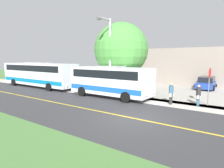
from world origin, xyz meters
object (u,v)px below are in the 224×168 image
(parked_car_near, at_px, (207,83))
(stop_sign, at_px, (209,80))
(shuttle_bus_front, at_px, (110,80))
(pedestrian_with_bags, at_px, (198,95))
(tree_curbside, at_px, (121,50))
(commercial_building, at_px, (218,66))
(transit_bus_rear, at_px, (38,74))
(street_light_pole, at_px, (109,54))
(pedestrian_waiting, at_px, (171,93))

(parked_car_near, bearing_deg, stop_sign, 11.26)
(shuttle_bus_front, bearing_deg, pedestrian_with_bags, 98.89)
(parked_car_near, xyz_separation_m, tree_curbside, (7.80, -6.95, 3.76))
(parked_car_near, bearing_deg, shuttle_bus_front, -30.39)
(stop_sign, xyz_separation_m, parked_car_near, (-9.10, -1.81, -1.28))
(shuttle_bus_front, bearing_deg, tree_curbside, -165.88)
(commercial_building, bearing_deg, transit_bus_rear, -46.30)
(commercial_building, bearing_deg, shuttle_bus_front, -21.05)
(street_light_pole, relative_size, commercial_building, 0.36)
(shuttle_bus_front, relative_size, pedestrian_with_bags, 5.01)
(street_light_pole, distance_m, commercial_building, 17.96)
(stop_sign, relative_size, street_light_pole, 0.40)
(parked_car_near, bearing_deg, transit_bus_rear, -58.50)
(parked_car_near, bearing_deg, pedestrian_with_bags, 7.16)
(tree_curbside, bearing_deg, pedestrian_waiting, 68.72)
(pedestrian_waiting, distance_m, commercial_building, 16.55)
(stop_sign, height_order, parked_car_near, stop_sign)
(shuttle_bus_front, bearing_deg, street_light_pole, -129.74)
(pedestrian_waiting, bearing_deg, shuttle_bus_front, -86.07)
(stop_sign, bearing_deg, transit_bus_rear, -85.32)
(pedestrian_with_bags, xyz_separation_m, tree_curbside, (-1.68, -8.14, 3.60))
(transit_bus_rear, xyz_separation_m, street_light_pole, (-0.34, 10.81, 2.31))
(shuttle_bus_front, bearing_deg, pedestrian_waiting, 93.93)
(street_light_pole, xyz_separation_m, tree_curbside, (-2.53, -0.35, 0.45))
(stop_sign, bearing_deg, commercial_building, -174.15)
(parked_car_near, bearing_deg, street_light_pole, -32.59)
(pedestrian_waiting, height_order, commercial_building, commercial_building)
(pedestrian_waiting, relative_size, parked_car_near, 0.38)
(street_light_pole, bearing_deg, parked_car_near, 147.41)
(tree_curbside, bearing_deg, street_light_pole, 7.80)
(pedestrian_waiting, relative_size, commercial_building, 0.08)
(pedestrian_with_bags, distance_m, street_light_pole, 8.45)
(pedestrian_with_bags, bearing_deg, stop_sign, 121.38)
(shuttle_bus_front, distance_m, street_light_pole, 2.47)
(pedestrian_with_bags, height_order, commercial_building, commercial_building)
(transit_bus_rear, relative_size, stop_sign, 4.19)
(pedestrian_waiting, bearing_deg, commercial_building, 176.90)
(pedestrian_waiting, distance_m, parked_car_near, 10.28)
(parked_car_near, relative_size, commercial_building, 0.22)
(pedestrian_with_bags, height_order, street_light_pole, street_light_pole)
(pedestrian_waiting, distance_m, street_light_pole, 6.71)
(pedestrian_waiting, xyz_separation_m, tree_curbside, (-2.46, -6.31, 3.54))
(transit_bus_rear, distance_m, street_light_pole, 11.06)
(pedestrian_with_bags, height_order, stop_sign, stop_sign)
(pedestrian_with_bags, distance_m, commercial_building, 15.79)
(transit_bus_rear, height_order, stop_sign, transit_bus_rear)
(shuttle_bus_front, xyz_separation_m, parked_car_near, (-10.64, 6.24, -0.90))
(pedestrian_with_bags, height_order, pedestrian_waiting, pedestrian_waiting)
(street_light_pole, bearing_deg, pedestrian_waiting, 90.75)
(street_light_pole, distance_m, tree_curbside, 2.60)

